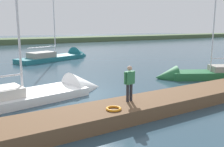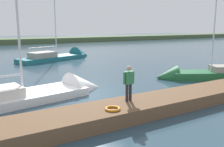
{
  "view_description": "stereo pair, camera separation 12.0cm",
  "coord_description": "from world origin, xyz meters",
  "px_view_note": "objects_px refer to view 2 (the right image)",
  "views": [
    {
      "loc": [
        6.01,
        13.38,
        4.08
      ],
      "look_at": [
        -1.95,
        0.27,
        1.12
      ],
      "focal_mm": 39.61,
      "sensor_mm": 36.0,
      "label": 1
    },
    {
      "loc": [
        5.9,
        13.44,
        4.08
      ],
      "look_at": [
        -1.95,
        0.27,
        1.12
      ],
      "focal_mm": 39.61,
      "sensor_mm": 36.0,
      "label": 2
    }
  ],
  "objects_px": {
    "sailboat_far_right": "(44,96)",
    "life_ring_buoy": "(113,109)",
    "sailboat_near_dock": "(64,57)",
    "person_on_dock": "(129,81)",
    "sailboat_outer_mooring": "(203,76)"
  },
  "relations": [
    {
      "from": "sailboat_near_dock",
      "to": "person_on_dock",
      "type": "bearing_deg",
      "value": -122.3
    },
    {
      "from": "sailboat_far_right",
      "to": "person_on_dock",
      "type": "bearing_deg",
      "value": -70.21
    },
    {
      "from": "sailboat_near_dock",
      "to": "sailboat_far_right",
      "type": "height_order",
      "value": "sailboat_near_dock"
    },
    {
      "from": "life_ring_buoy",
      "to": "person_on_dock",
      "type": "distance_m",
      "value": 1.69
    },
    {
      "from": "sailboat_far_right",
      "to": "person_on_dock",
      "type": "height_order",
      "value": "sailboat_far_right"
    },
    {
      "from": "sailboat_near_dock",
      "to": "person_on_dock",
      "type": "distance_m",
      "value": 21.07
    },
    {
      "from": "sailboat_far_right",
      "to": "person_on_dock",
      "type": "distance_m",
      "value": 5.64
    },
    {
      "from": "sailboat_near_dock",
      "to": "person_on_dock",
      "type": "relative_size",
      "value": 7.68
    },
    {
      "from": "life_ring_buoy",
      "to": "sailboat_outer_mooring",
      "type": "xyz_separation_m",
      "value": [
        -10.77,
        -4.2,
        -0.46
      ]
    },
    {
      "from": "life_ring_buoy",
      "to": "sailboat_near_dock",
      "type": "xyz_separation_m",
      "value": [
        -5.61,
        -21.24,
        -0.48
      ]
    },
    {
      "from": "sailboat_outer_mooring",
      "to": "sailboat_far_right",
      "type": "distance_m",
      "value": 12.23
    },
    {
      "from": "sailboat_far_right",
      "to": "person_on_dock",
      "type": "xyz_separation_m",
      "value": [
        -2.66,
        4.74,
        1.51
      ]
    },
    {
      "from": "life_ring_buoy",
      "to": "sailboat_far_right",
      "type": "bearing_deg",
      "value": -75.54
    },
    {
      "from": "sailboat_far_right",
      "to": "life_ring_buoy",
      "type": "bearing_deg",
      "value": -85.0
    },
    {
      "from": "life_ring_buoy",
      "to": "sailboat_near_dock",
      "type": "height_order",
      "value": "sailboat_near_dock"
    }
  ]
}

